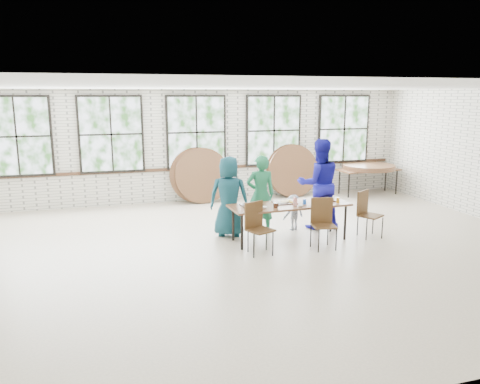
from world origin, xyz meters
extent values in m
plane|color=beige|center=(0.00, 0.00, 0.00)|extent=(12.00, 12.00, 0.00)
plane|color=white|center=(0.00, 0.00, 3.00)|extent=(12.00, 12.00, 0.00)
plane|color=silver|center=(0.00, 4.50, 1.50)|extent=(12.00, 0.00, 12.00)
plane|color=silver|center=(0.00, -4.50, 1.50)|extent=(12.00, 0.00, 12.00)
cube|color=#422819|center=(0.00, 4.47, 0.90)|extent=(11.80, 0.05, 0.08)
cube|color=black|center=(-4.40, 4.44, 1.88)|extent=(1.62, 0.05, 1.97)
cube|color=white|center=(-4.40, 4.41, 1.88)|extent=(1.50, 0.01, 1.85)
cube|color=black|center=(-2.20, 4.44, 1.88)|extent=(1.62, 0.05, 1.97)
cube|color=white|center=(-2.20, 4.41, 1.88)|extent=(1.50, 0.01, 1.85)
cube|color=black|center=(0.00, 4.44, 1.88)|extent=(1.62, 0.05, 1.97)
cube|color=white|center=(0.00, 4.41, 1.88)|extent=(1.50, 0.01, 1.85)
cube|color=black|center=(2.20, 4.44, 1.88)|extent=(1.62, 0.05, 1.97)
cube|color=white|center=(2.20, 4.41, 1.88)|extent=(1.50, 0.01, 1.85)
cube|color=black|center=(4.40, 4.44, 1.88)|extent=(1.62, 0.05, 1.97)
cube|color=white|center=(4.40, 4.41, 1.88)|extent=(1.50, 0.01, 1.85)
cube|color=brown|center=(1.03, 0.42, 0.72)|extent=(2.43, 0.90, 0.04)
cylinder|color=black|center=(-0.05, 0.12, 0.35)|extent=(0.05, 0.05, 0.70)
cylinder|color=black|center=(-0.05, 0.72, 0.35)|extent=(0.05, 0.05, 0.70)
cylinder|color=black|center=(2.11, 0.12, 0.35)|extent=(0.05, 0.05, 0.70)
cylinder|color=black|center=(2.11, 0.72, 0.35)|extent=(0.05, 0.05, 0.70)
cube|color=#4D3219|center=(0.20, -0.21, 0.45)|extent=(0.54, 0.53, 0.03)
cube|color=#4D3219|center=(0.13, -0.04, 0.70)|extent=(0.40, 0.19, 0.50)
cylinder|color=black|center=(0.02, -0.38, 0.22)|extent=(0.02, 0.02, 0.44)
cylinder|color=black|center=(0.02, -0.04, 0.22)|extent=(0.02, 0.02, 0.44)
cylinder|color=black|center=(0.38, -0.38, 0.22)|extent=(0.02, 0.02, 0.44)
cylinder|color=black|center=(0.38, -0.04, 0.22)|extent=(0.02, 0.02, 0.44)
cube|color=#4D3219|center=(1.44, -0.28, 0.45)|extent=(0.49, 0.48, 0.03)
cube|color=#4D3219|center=(1.48, -0.09, 0.70)|extent=(0.42, 0.11, 0.50)
cylinder|color=black|center=(1.26, -0.45, 0.22)|extent=(0.02, 0.02, 0.44)
cylinder|color=black|center=(1.26, -0.11, 0.22)|extent=(0.02, 0.02, 0.44)
cylinder|color=black|center=(1.62, -0.45, 0.22)|extent=(0.02, 0.02, 0.44)
cylinder|color=black|center=(1.62, -0.11, 0.22)|extent=(0.02, 0.02, 0.44)
cube|color=#4D3219|center=(2.69, 0.13, 0.45)|extent=(0.56, 0.56, 0.03)
cube|color=#4D3219|center=(2.59, 0.29, 0.70)|extent=(0.38, 0.24, 0.50)
cylinder|color=black|center=(2.51, -0.04, 0.22)|extent=(0.02, 0.02, 0.44)
cylinder|color=black|center=(2.51, 0.30, 0.22)|extent=(0.02, 0.02, 0.44)
cylinder|color=black|center=(2.87, -0.04, 0.22)|extent=(0.02, 0.02, 0.44)
cylinder|color=black|center=(2.87, 0.30, 0.22)|extent=(0.02, 0.02, 0.44)
imported|color=#164C54|center=(-0.03, 1.07, 0.83)|extent=(0.94, 0.78, 1.65)
imported|color=#1D6C45|center=(0.65, 1.07, 0.83)|extent=(0.65, 0.47, 1.65)
imported|color=#12213A|center=(1.40, 1.07, 0.39)|extent=(0.55, 0.39, 0.77)
imported|color=#161598|center=(1.98, 1.07, 0.97)|extent=(1.04, 0.87, 1.95)
cube|color=brown|center=(4.96, 3.87, 0.72)|extent=(1.85, 0.88, 0.04)
cylinder|color=black|center=(4.18, 3.60, 0.35)|extent=(0.04, 0.04, 0.70)
cylinder|color=black|center=(4.18, 4.15, 0.35)|extent=(0.04, 0.04, 0.70)
cylinder|color=black|center=(5.74, 3.60, 0.35)|extent=(0.04, 0.04, 0.70)
cylinder|color=black|center=(5.74, 4.15, 0.35)|extent=(0.04, 0.04, 0.70)
cube|color=black|center=(0.28, 0.52, 0.75)|extent=(0.44, 0.33, 0.02)
cube|color=black|center=(0.97, 0.53, 0.75)|extent=(0.44, 0.33, 0.02)
cube|color=black|center=(1.84, 0.50, 0.75)|extent=(0.44, 0.33, 0.02)
cylinder|color=black|center=(0.65, 0.22, 0.79)|extent=(0.09, 0.09, 0.09)
cube|color=red|center=(1.09, 0.29, 0.80)|extent=(0.06, 0.07, 0.11)
cylinder|color=blue|center=(1.32, 0.34, 0.79)|extent=(0.07, 0.07, 0.10)
cylinder|color=orange|center=(2.00, 0.24, 0.80)|extent=(0.07, 0.07, 0.11)
cylinder|color=white|center=(1.49, 0.17, 0.79)|extent=(0.17, 0.17, 0.10)
ellipsoid|color=white|center=(0.43, 0.23, 0.76)|extent=(0.11, 0.11, 0.05)
ellipsoid|color=white|center=(1.15, 0.16, 0.76)|extent=(0.11, 0.11, 0.05)
ellipsoid|color=white|center=(1.67, 0.39, 0.76)|extent=(0.11, 0.11, 0.05)
cylinder|color=brown|center=(4.96, 3.87, 0.76)|extent=(1.50, 1.50, 0.04)
cylinder|color=brown|center=(4.96, 3.87, 0.80)|extent=(1.50, 1.50, 0.04)
cylinder|color=brown|center=(4.96, 3.87, 0.85)|extent=(1.50, 1.50, 0.04)
cylinder|color=brown|center=(-0.03, 4.28, 0.73)|extent=(1.50, 0.31, 1.48)
cylinder|color=brown|center=(0.10, 4.18, 0.74)|extent=(1.50, 0.36, 1.48)
cylinder|color=brown|center=(2.70, 4.28, 0.73)|extent=(1.50, 0.24, 1.49)
cylinder|color=brown|center=(2.73, 4.18, 0.73)|extent=(1.50, 0.28, 1.49)
camera|label=1|loc=(-2.51, -7.91, 2.86)|focal=35.00mm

